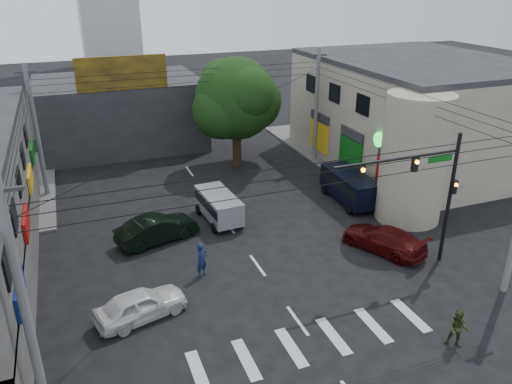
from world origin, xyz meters
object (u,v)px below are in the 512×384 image
white_compact (141,304)px  traffic_officer (202,260)px  utility_pole_far_right (316,106)px  navy_van (349,188)px  silver_minivan (219,208)px  pedestrian_olive (458,329)px  dark_sedan (157,229)px  maroon_sedan (384,239)px  utility_pole_near_left (24,306)px  traffic_gantry (426,182)px  utility_pole_far_left (37,133)px  street_tree (236,99)px

white_compact → traffic_officer: (3.48, 2.34, 0.24)m
utility_pole_far_right → traffic_officer: bearing=-134.2°
navy_van → traffic_officer: navy_van is taller
utility_pole_far_right → silver_minivan: bearing=-143.1°
white_compact → silver_minivan: bearing=-52.4°
pedestrian_olive → dark_sedan: bearing=171.7°
maroon_sedan → traffic_officer: size_ratio=2.77×
utility_pole_far_right → dark_sedan: utility_pole_far_right is taller
pedestrian_olive → utility_pole_near_left: bearing=-143.1°
dark_sedan → pedestrian_olive: (9.91, -13.46, 0.09)m
utility_pole_far_right → maroon_sedan: bearing=-102.4°
traffic_gantry → pedestrian_olive: traffic_gantry is taller
maroon_sedan → silver_minivan: bearing=-67.2°
utility_pole_far_left → traffic_officer: bearing=-61.7°
utility_pole_near_left → traffic_officer: size_ratio=4.84×
white_compact → maroon_sedan: 13.77m
traffic_officer → white_compact: bearing=178.7°
utility_pole_far_left → utility_pole_far_right: same height
utility_pole_far_right → utility_pole_near_left: bearing=-135.7°
traffic_gantry → utility_pole_near_left: utility_pole_near_left is taller
dark_sedan → maroon_sedan: dark_sedan is taller
utility_pole_near_left → traffic_officer: bearing=41.4°
utility_pole_far_left → pedestrian_olive: utility_pole_far_left is taller
pedestrian_olive → traffic_officer: bearing=178.7°
utility_pole_near_left → utility_pole_far_right: (21.00, 20.50, 0.00)m
navy_van → pedestrian_olive: (-3.36, -14.32, -0.14)m
street_tree → maroon_sedan: size_ratio=1.65×
maroon_sedan → navy_van: bearing=-128.8°
traffic_gantry → traffic_officer: size_ratio=3.79×
utility_pole_far_right → pedestrian_olive: size_ratio=5.24×
traffic_gantry → silver_minivan: size_ratio=1.68×
street_tree → white_compact: size_ratio=1.94×
utility_pole_far_left → dark_sedan: utility_pole_far_left is taller
traffic_officer → traffic_gantry: bearing=-51.1°
dark_sedan → silver_minivan: (4.13, 1.27, 0.11)m
utility_pole_far_left → silver_minivan: (10.16, -8.13, -3.70)m
street_tree → utility_pole_far_left: 14.56m
silver_minivan → dark_sedan: bearing=102.8°
street_tree → traffic_officer: bearing=-115.2°
silver_minivan → utility_pole_far_right: bearing=-57.4°
pedestrian_olive → white_compact: bearing=-163.6°
white_compact → traffic_officer: 4.20m
street_tree → maroon_sedan: bearing=-78.7°
utility_pole_near_left → maroon_sedan: bearing=17.3°
utility_pole_near_left → pedestrian_olive: utility_pole_near_left is taller
street_tree → dark_sedan: bearing=-129.2°
utility_pole_far_right → maroon_sedan: size_ratio=1.75×
utility_pole_far_left → traffic_officer: 16.21m
traffic_gantry → white_compact: (-14.32, 0.75, -4.12)m
street_tree → pedestrian_olive: bearing=-86.5°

